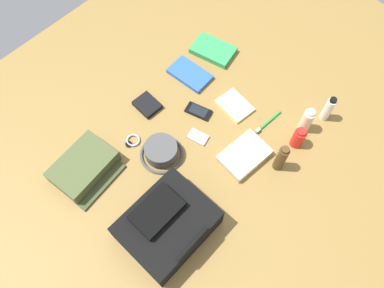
# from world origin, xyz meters

# --- Properties ---
(ground_plane) EXTENTS (2.64, 2.02, 0.02)m
(ground_plane) POSITION_xyz_m (0.00, 0.00, -0.01)
(ground_plane) COLOR olive
(ground_plane) RESTS_ON ground
(backpack) EXTENTS (0.33, 0.27, 0.15)m
(backpack) POSITION_xyz_m (0.32, 0.17, 0.06)
(backpack) COLOR black
(backpack) RESTS_ON ground_plane
(toiletry_pouch) EXTENTS (0.27, 0.23, 0.07)m
(toiletry_pouch) POSITION_xyz_m (0.37, -0.25, 0.03)
(toiletry_pouch) COLOR #47512D
(toiletry_pouch) RESTS_ON ground_plane
(bucket_hat) EXTENTS (0.18, 0.18, 0.07)m
(bucket_hat) POSITION_xyz_m (0.11, -0.07, 0.03)
(bucket_hat) COLOR #464646
(bucket_hat) RESTS_ON ground_plane
(toothpaste_tube) EXTENTS (0.04, 0.04, 0.14)m
(toothpaste_tube) POSITION_xyz_m (-0.51, 0.33, 0.07)
(toothpaste_tube) COLOR white
(toothpaste_tube) RESTS_ON ground_plane
(lotion_bottle) EXTENTS (0.05, 0.05, 0.14)m
(lotion_bottle) POSITION_xyz_m (-0.40, 0.29, 0.07)
(lotion_bottle) COLOR beige
(lotion_bottle) RESTS_ON ground_plane
(sunscreen_spray) EXTENTS (0.05, 0.05, 0.11)m
(sunscreen_spray) POSITION_xyz_m (-0.32, 0.31, 0.05)
(sunscreen_spray) COLOR red
(sunscreen_spray) RESTS_ON ground_plane
(cologne_bottle) EXTENTS (0.04, 0.04, 0.16)m
(cologne_bottle) POSITION_xyz_m (-0.18, 0.32, 0.08)
(cologne_bottle) COLOR #473319
(cologne_bottle) RESTS_ON ground_plane
(paperback_novel) EXTENTS (0.17, 0.22, 0.03)m
(paperback_novel) POSITION_xyz_m (-0.46, -0.28, 0.01)
(paperback_novel) COLOR #2D934C
(paperback_novel) RESTS_ON ground_plane
(travel_guidebook) EXTENTS (0.13, 0.20, 0.02)m
(travel_guidebook) POSITION_xyz_m (-0.28, -0.27, 0.01)
(travel_guidebook) COLOR blue
(travel_guidebook) RESTS_ON ground_plane
(cell_phone) EXTENTS (0.09, 0.13, 0.01)m
(cell_phone) POSITION_xyz_m (-0.15, -0.10, 0.01)
(cell_phone) COLOR black
(cell_phone) RESTS_ON ground_plane
(media_player) EXTENTS (0.07, 0.09, 0.01)m
(media_player) POSITION_xyz_m (-0.06, -0.02, 0.01)
(media_player) COLOR #B7B7BC
(media_player) RESTS_ON ground_plane
(wristwatch) EXTENTS (0.07, 0.06, 0.01)m
(wristwatch) POSITION_xyz_m (0.15, -0.21, 0.01)
(wristwatch) COLOR #99999E
(wristwatch) RESTS_ON ground_plane
(toothbrush) EXTENTS (0.16, 0.03, 0.02)m
(toothbrush) POSITION_xyz_m (-0.31, 0.16, 0.01)
(toothbrush) COLOR #198C33
(toothbrush) RESTS_ON ground_plane
(wallet) EXTENTS (0.10, 0.12, 0.02)m
(wallet) POSITION_xyz_m (-0.02, -0.29, 0.01)
(wallet) COLOR black
(wallet) RESTS_ON ground_plane
(notepad) EXTENTS (0.13, 0.16, 0.02)m
(notepad) POSITION_xyz_m (-0.29, -0.00, 0.01)
(notepad) COLOR beige
(notepad) RESTS_ON ground_plane
(folded_towel) EXTENTS (0.21, 0.16, 0.04)m
(folded_towel) POSITION_xyz_m (-0.12, 0.19, 0.02)
(folded_towel) COLOR beige
(folded_towel) RESTS_ON ground_plane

